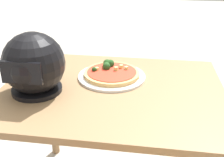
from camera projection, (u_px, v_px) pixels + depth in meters
name	position (u px, v px, depth m)	size (l,w,h in m)	color
dining_table	(112.00, 105.00, 1.31)	(1.02, 0.80, 0.71)	olive
pizza_plate	(112.00, 76.00, 1.37)	(0.33, 0.33, 0.01)	white
pizza	(111.00, 72.00, 1.36)	(0.28, 0.28, 0.06)	tan
motorcycle_helmet	(34.00, 65.00, 1.18)	(0.27, 0.27, 0.27)	black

